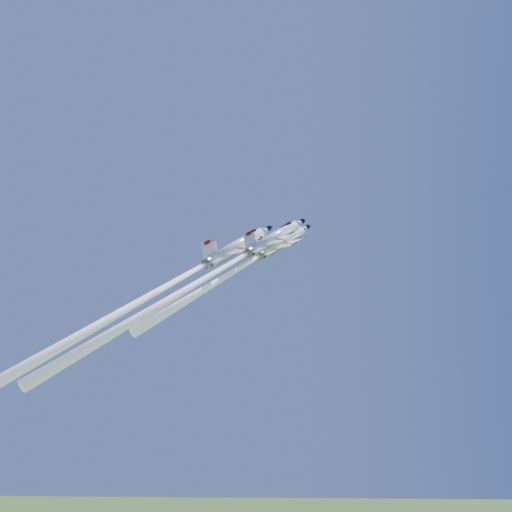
{
  "coord_description": "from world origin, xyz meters",
  "views": [
    {
      "loc": [
        4.19,
        -104.97,
        63.85
      ],
      "look_at": [
        0.0,
        0.0,
        90.18
      ],
      "focal_mm": 40.0,
      "sensor_mm": 36.0,
      "label": 1
    }
  ],
  "objects_px": {
    "jet_left": "(144,298)",
    "jet_right": "(200,282)",
    "jet_lead": "(239,268)",
    "jet_slot": "(139,302)"
  },
  "relations": [
    {
      "from": "jet_right",
      "to": "jet_slot",
      "type": "xyz_separation_m",
      "value": [
        -9.82,
        0.16,
        -3.26
      ]
    },
    {
      "from": "jet_lead",
      "to": "jet_right",
      "type": "height_order",
      "value": "jet_lead"
    },
    {
      "from": "jet_lead",
      "to": "jet_right",
      "type": "distance_m",
      "value": 13.73
    },
    {
      "from": "jet_right",
      "to": "jet_slot",
      "type": "relative_size",
      "value": 0.84
    },
    {
      "from": "jet_left",
      "to": "jet_lead",
      "type": "bearing_deg",
      "value": 61.92
    },
    {
      "from": "jet_lead",
      "to": "jet_right",
      "type": "bearing_deg",
      "value": -67.9
    },
    {
      "from": "jet_lead",
      "to": "jet_left",
      "type": "distance_m",
      "value": 17.84
    },
    {
      "from": "jet_lead",
      "to": "jet_slot",
      "type": "xyz_separation_m",
      "value": [
        -15.35,
        -11.46,
        -8.05
      ]
    },
    {
      "from": "jet_right",
      "to": "jet_lead",
      "type": "bearing_deg",
      "value": 112.1
    },
    {
      "from": "jet_left",
      "to": "jet_right",
      "type": "height_order",
      "value": "jet_left"
    }
  ]
}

